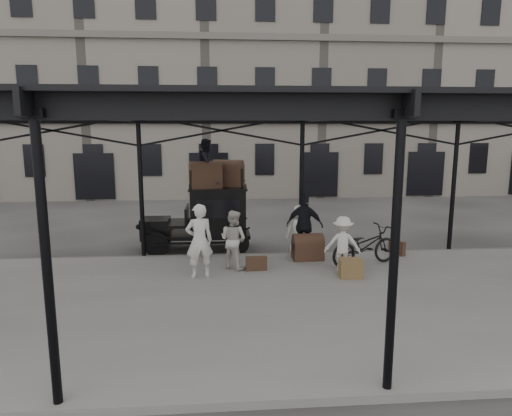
# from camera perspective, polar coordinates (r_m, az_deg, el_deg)

# --- Properties ---
(ground) EXTENTS (120.00, 120.00, 0.00)m
(ground) POSITION_cam_1_polar(r_m,az_deg,el_deg) (13.10, 7.08, -8.50)
(ground) COLOR #383533
(ground) RESTS_ON ground
(platform) EXTENTS (28.00, 8.00, 0.15)m
(platform) POSITION_cam_1_polar(r_m,az_deg,el_deg) (11.24, 9.16, -11.36)
(platform) COLOR slate
(platform) RESTS_ON ground
(canopy) EXTENTS (22.50, 9.00, 4.74)m
(canopy) POSITION_cam_1_polar(r_m,az_deg,el_deg) (10.74, 9.50, 12.29)
(canopy) COLOR black
(canopy) RESTS_ON ground
(building_frontage) EXTENTS (64.00, 8.00, 14.00)m
(building_frontage) POSITION_cam_1_polar(r_m,az_deg,el_deg) (30.38, 0.36, 15.52)
(building_frontage) COLOR slate
(building_frontage) RESTS_ON ground
(taxi) EXTENTS (3.65, 1.55, 2.18)m
(taxi) POSITION_cam_1_polar(r_m,az_deg,el_deg) (15.49, -5.91, -0.94)
(taxi) COLOR black
(taxi) RESTS_ON ground
(porter_left) EXTENTS (0.83, 0.64, 2.01)m
(porter_left) POSITION_cam_1_polar(r_m,az_deg,el_deg) (12.34, -7.10, -4.08)
(porter_left) COLOR silver
(porter_left) RESTS_ON platform
(porter_midleft) EXTENTS (1.04, 1.00, 1.69)m
(porter_midleft) POSITION_cam_1_polar(r_m,az_deg,el_deg) (13.04, -2.86, -3.96)
(porter_midleft) COLOR beige
(porter_midleft) RESTS_ON platform
(porter_centre) EXTENTS (0.79, 0.53, 1.59)m
(porter_centre) POSITION_cam_1_polar(r_m,az_deg,el_deg) (14.50, 5.40, -2.73)
(porter_centre) COLOR beige
(porter_centre) RESTS_ON platform
(porter_official) EXTENTS (1.25, 0.86, 1.96)m
(porter_official) POSITION_cam_1_polar(r_m,az_deg,el_deg) (14.31, 6.10, -2.16)
(porter_official) COLOR black
(porter_official) RESTS_ON platform
(porter_right) EXTENTS (1.10, 0.77, 1.56)m
(porter_right) POSITION_cam_1_polar(r_m,az_deg,el_deg) (13.07, 10.77, -4.40)
(porter_right) COLOR silver
(porter_right) RESTS_ON platform
(bicycle) EXTENTS (2.36, 1.47, 1.17)m
(bicycle) POSITION_cam_1_polar(r_m,az_deg,el_deg) (13.76, 13.44, -4.59)
(bicycle) COLOR black
(bicycle) RESTS_ON platform
(porter_roof) EXTENTS (0.82, 0.93, 1.60)m
(porter_roof) POSITION_cam_1_polar(r_m,az_deg,el_deg) (15.15, -6.16, 5.59)
(porter_roof) COLOR black
(porter_roof) RESTS_ON taxi
(steamer_trunk_roof_near) EXTENTS (1.11, 0.82, 0.73)m
(steamer_trunk_roof_near) POSITION_cam_1_polar(r_m,az_deg,el_deg) (15.04, -6.33, 3.90)
(steamer_trunk_roof_near) COLOR #40281D
(steamer_trunk_roof_near) RESTS_ON taxi
(steamer_trunk_roof_far) EXTENTS (1.14, 0.87, 0.74)m
(steamer_trunk_roof_far) POSITION_cam_1_polar(r_m,az_deg,el_deg) (15.49, -3.50, 4.13)
(steamer_trunk_roof_far) COLOR #40281D
(steamer_trunk_roof_far) RESTS_ON taxi
(steamer_trunk_platform) EXTENTS (0.94, 0.60, 0.67)m
(steamer_trunk_platform) POSITION_cam_1_polar(r_m,az_deg,el_deg) (14.09, 6.48, -5.07)
(steamer_trunk_platform) COLOR #40281D
(steamer_trunk_platform) RESTS_ON platform
(wicker_hamper) EXTENTS (0.63, 0.48, 0.50)m
(wicker_hamper) POSITION_cam_1_polar(r_m,az_deg,el_deg) (12.68, 11.74, -7.37)
(wicker_hamper) COLOR brown
(wicker_hamper) RESTS_ON platform
(suitcase_upright) EXTENTS (0.39, 0.61, 0.45)m
(suitcase_upright) POSITION_cam_1_polar(r_m,az_deg,el_deg) (15.25, 17.21, -4.71)
(suitcase_upright) COLOR #40281D
(suitcase_upright) RESTS_ON platform
(suitcase_flat) EXTENTS (0.61, 0.18, 0.40)m
(suitcase_flat) POSITION_cam_1_polar(r_m,az_deg,el_deg) (12.99, 0.05, -6.95)
(suitcase_flat) COLOR #40281D
(suitcase_flat) RESTS_ON platform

